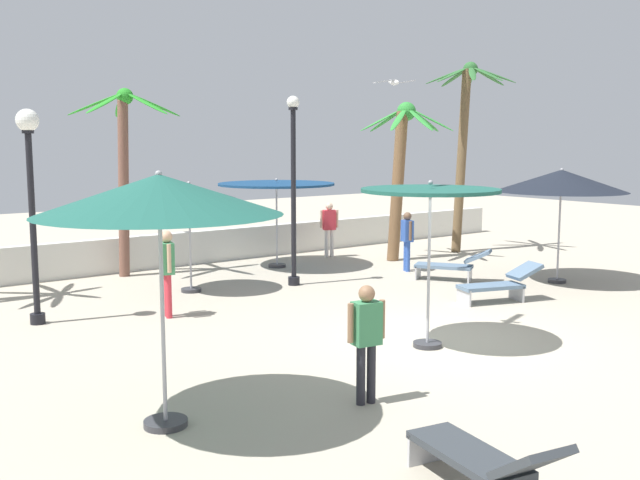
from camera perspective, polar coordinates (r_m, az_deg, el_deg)
name	(u,v)px	position (r m, az deg, el deg)	size (l,w,h in m)	color
ground_plane	(440,340)	(13.15, 9.28, -7.67)	(56.00, 56.00, 0.00)	#B2A893
boundary_wall	(180,249)	(20.89, -10.76, -0.69)	(25.20, 0.30, 0.92)	silver
patio_umbrella_0	(189,192)	(16.98, -10.10, 3.65)	(2.10, 2.10, 2.55)	#333338
patio_umbrella_1	(430,201)	(12.28, 8.52, 3.04)	(2.29, 2.29, 2.82)	#333338
patio_umbrella_2	(561,181)	(18.76, 18.16, 4.35)	(3.14, 3.14, 2.80)	#333338
patio_umbrella_4	(276,187)	(20.08, -3.39, 4.12)	(3.16, 3.16, 2.44)	#333338
patio_umbrella_5	(159,196)	(8.84, -12.34, 3.34)	(2.93, 2.93, 3.12)	#333338
palm_tree_0	(401,161)	(21.45, 6.26, 6.12)	(2.65, 2.74, 4.56)	brown
palm_tree_2	(464,132)	(23.39, 11.11, 8.21)	(2.78, 2.78, 5.86)	brown
palm_tree_3	(124,158)	(19.35, -14.92, 6.17)	(2.83, 2.91, 4.77)	brown
lamp_post_0	(293,184)	(17.52, -2.07, 4.32)	(0.30, 0.30, 4.50)	black
lamp_post_1	(31,182)	(14.72, -21.48, 4.22)	(0.42, 0.42, 4.04)	black
lounge_chair_0	(500,283)	(16.38, 13.75, -3.28)	(1.93, 1.12, 0.82)	#B7B7BC
lounge_chair_1	(484,458)	(7.64, 12.54, -16.17)	(0.88, 1.95, 0.84)	#B7B7BC
lounge_chair_2	(453,265)	(18.59, 10.24, -1.88)	(1.47, 1.85, 0.82)	#B7B7BC
guest_0	(329,224)	(21.92, 0.72, 1.23)	(0.51, 0.37, 1.63)	silver
guest_1	(407,236)	(19.68, 6.75, 0.33)	(0.37, 0.52, 1.58)	#3359B2
guest_2	(167,265)	(14.73, -11.74, -1.89)	(0.33, 0.54, 1.72)	#D8333F
guest_3	(366,333)	(9.74, 3.61, -7.18)	(0.55, 0.30, 1.60)	#26262D
seagull_0	(394,82)	(17.04, 5.76, 12.05)	(1.05, 0.39, 0.14)	white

